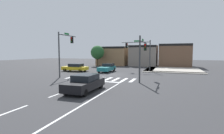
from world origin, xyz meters
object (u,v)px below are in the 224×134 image
traffic_signal_southwest (65,46)px  car_yellow (75,67)px  traffic_signal_northeast (139,50)px  traffic_signal_southeast (143,51)px  car_teal (107,68)px  car_black (85,83)px  roadside_tree (97,52)px

traffic_signal_southwest → car_yellow: traffic_signal_southwest is taller
traffic_signal_northeast → traffic_signal_southwest: size_ratio=0.90×
traffic_signal_northeast → traffic_signal_southwest: bearing=48.3°
traffic_signal_southeast → car_teal: (-7.21, 7.10, -2.80)m
traffic_signal_northeast → car_black: traffic_signal_northeast is taller
traffic_signal_southeast → traffic_signal_southwest: (-11.00, 0.23, 0.73)m
traffic_signal_southwest → roadside_tree: size_ratio=1.22×
car_teal → car_black: (3.47, -14.75, 0.01)m
traffic_signal_southwest → car_teal: size_ratio=1.37×
traffic_signal_southeast → traffic_signal_southwest: size_ratio=0.85×
car_teal → roadside_tree: roadside_tree is taller
car_black → car_yellow: bearing=33.8°
car_teal → car_black: bearing=13.2°
traffic_signal_southeast → car_teal: bearing=45.4°
traffic_signal_northeast → car_teal: 6.64m
car_black → car_teal: bearing=13.2°
traffic_signal_southeast → traffic_signal_northeast: bearing=12.3°
traffic_signal_northeast → traffic_signal_southwest: traffic_signal_southwest is taller
traffic_signal_northeast → car_yellow: bearing=20.5°
traffic_signal_northeast → traffic_signal_southeast: traffic_signal_northeast is taller
car_teal → car_yellow: (-5.73, -1.00, -0.02)m
roadside_tree → traffic_signal_southwest: bearing=-80.9°
traffic_signal_southeast → car_yellow: (-12.94, 6.10, -2.82)m
traffic_signal_northeast → traffic_signal_southwest: (-8.79, -9.88, 0.36)m
traffic_signal_northeast → traffic_signal_southeast: bearing=102.3°
car_yellow → roadside_tree: bearing=94.3°
traffic_signal_northeast → car_yellow: traffic_signal_northeast is taller
car_black → roadside_tree: roadside_tree is taller
traffic_signal_southeast → traffic_signal_southwest: bearing=88.8°
traffic_signal_southwest → car_black: traffic_signal_southwest is taller
car_black → roadside_tree: 27.79m
roadside_tree → car_yellow: bearing=-85.7°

